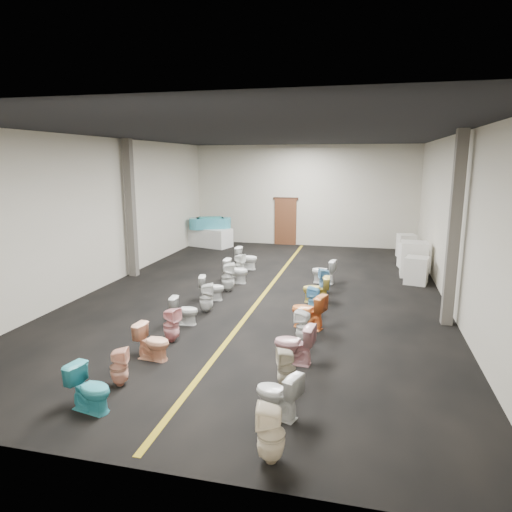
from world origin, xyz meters
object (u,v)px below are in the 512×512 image
Objects in this scene: appliance_crate_b at (414,259)px; appliance_crate_d at (406,246)px; toilet_right_6 at (314,301)px; toilet_left_8 at (236,271)px; toilet_left_7 at (228,277)px; toilet_left_10 at (247,258)px; toilet_left_6 at (212,288)px; bathtub at (210,223)px; toilet_right_2 at (286,369)px; appliance_crate_a at (416,270)px; toilet_right_8 at (325,281)px; toilet_right_3 at (294,344)px; toilet_right_7 at (316,289)px; toilet_right_4 at (303,327)px; toilet_right_1 at (277,394)px; toilet_right_9 at (324,271)px; appliance_crate_c at (410,256)px; toilet_left_0 at (90,388)px; toilet_left_5 at (206,298)px; toilet_right_5 at (308,311)px; toilet_right_0 at (271,434)px; toilet_left_4 at (184,311)px; toilet_left_3 at (171,325)px; toilet_left_9 at (239,265)px; display_table at (210,237)px; toilet_left_2 at (153,342)px.

appliance_crate_d is (0.00, 3.10, -0.11)m from appliance_crate_b.
toilet_left_8 is at bearing -122.44° from toilet_right_6.
toilet_left_7 is 1.08× the size of toilet_left_10.
toilet_left_10 reaches higher than toilet_left_6.
bathtub is 13.37m from toilet_right_2.
toilet_right_8 is at bearing -147.19° from appliance_crate_a.
toilet_right_7 is (-0.01, 3.94, -0.03)m from toilet_right_3.
toilet_right_1 is at bearing 15.70° from toilet_right_4.
appliance_crate_c is at bearing 144.65° from toilet_right_9.
toilet_left_0 is at bearing -119.38° from appliance_crate_b.
bathtub is 2.52× the size of toilet_left_6.
toilet_right_4 is (2.68, -1.42, -0.02)m from toilet_left_5.
appliance_crate_a is 3.22m from toilet_right_8.
toilet_right_5 is (2.72, -3.46, 0.03)m from toilet_left_8.
toilet_right_0 is 8.96m from toilet_right_9.
toilet_left_0 is at bearing -23.84° from toilet_right_4.
toilet_right_6 is at bearing -135.45° from toilet_left_7.
toilet_right_9 is at bearing -38.05° from toilet_left_4.
appliance_crate_a reaches higher than toilet_right_3.
toilet_left_3 is 1.09× the size of toilet_left_6.
toilet_right_9 reaches higher than toilet_left_6.
toilet_right_5 is 1.12× the size of toilet_right_7.
appliance_crate_c is at bearing 175.76° from toilet_right_4.
toilet_right_1 is at bearing -142.51° from toilet_left_9.
toilet_right_6 is 3.03m from toilet_right_9.
toilet_right_6 is at bearing -115.56° from appliance_crate_c.
display_table is 1.99× the size of appliance_crate_d.
toilet_left_10 is at bearing -171.48° from toilet_right_0.
toilet_left_4 is at bearing -133.01° from appliance_crate_b.
toilet_left_5 is (0.15, 4.87, 0.01)m from toilet_left_0.
toilet_right_4 is 1.92m from toilet_right_6.
toilet_right_9 reaches higher than toilet_left_4.
appliance_crate_d is at bearing -26.99° from bathtub.
toilet_right_1 is (5.59, -13.03, -0.04)m from display_table.
toilet_right_9 is (2.85, 2.51, 0.03)m from toilet_left_6.
toilet_right_8 is (2.85, 4.44, -0.01)m from toilet_left_3.
bathtub is 11.56m from toilet_right_4.
appliance_crate_b reaches higher than toilet_left_10.
appliance_crate_a is at bearing -68.43° from toilet_left_9.
toilet_right_9 is at bearing -173.00° from toilet_right_3.
toilet_left_4 is at bearing -98.42° from bathtub.
toilet_right_1 is at bearing -106.41° from appliance_crate_b.
toilet_left_0 is at bearing -113.27° from appliance_crate_d.
toilet_left_8 is at bearing -15.83° from toilet_left_6.
appliance_crate_c is at bearing 159.33° from toilet_right_0.
appliance_crate_d is at bearing 136.94° from toilet_right_8.
toilet_right_7 is at bearing -12.35° from toilet_left_0.
toilet_left_2 is 0.93× the size of toilet_right_9.
display_table is at bearing 38.41° from toilet_left_10.
toilet_right_8 is at bearing 167.20° from toilet_right_7.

